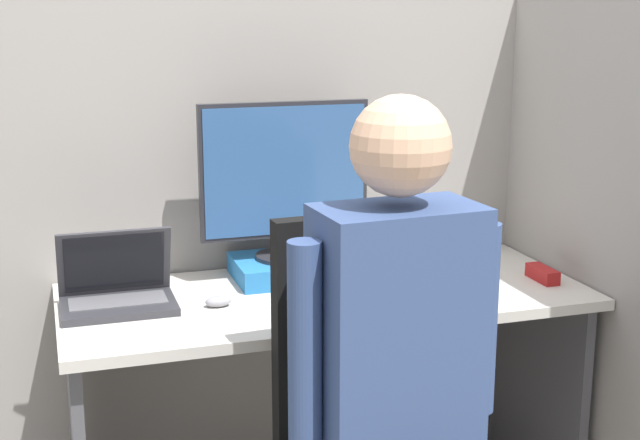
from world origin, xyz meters
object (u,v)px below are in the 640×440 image
laptop (117,292)px  coffee_mug (398,253)px  paper_box (286,268)px  stapler (543,274)px  carrot_toy (343,302)px  monitor (285,177)px  person (404,370)px

laptop → coffee_mug: laptop is taller
paper_box → coffee_mug: coffee_mug is taller
laptop → stapler: bearing=-6.1°
stapler → carrot_toy: carrot_toy is taller
paper_box → carrot_toy: (0.07, -0.33, -0.01)m
laptop → carrot_toy: 0.61m
monitor → laptop: 0.58m
monitor → person: 0.92m
laptop → carrot_toy: bearing=-20.1°
paper_box → coffee_mug: (0.36, -0.01, 0.02)m
laptop → stapler: 1.23m
paper_box → laptop: (-0.50, -0.12, 0.01)m
paper_box → carrot_toy: 0.34m
laptop → stapler: (1.22, -0.13, -0.02)m
monitor → stapler: size_ratio=4.05×
stapler → person: (-0.71, -0.63, 0.04)m
paper_box → stapler: (0.72, -0.25, -0.01)m
paper_box → carrot_toy: bearing=-78.8°
monitor → coffee_mug: bearing=-1.3°
monitor → laptop: monitor is taller
person → paper_box: bearing=90.5°
paper_box → monitor: monitor is taller
carrot_toy → person: (-0.06, -0.55, 0.04)m
monitor → person: bearing=-89.5°
paper_box → laptop: laptop is taller
stapler → carrot_toy: (-0.65, -0.08, 0.01)m
carrot_toy → coffee_mug: (0.29, 0.33, 0.02)m
carrot_toy → person: bearing=-95.9°
paper_box → coffee_mug: 0.36m
laptop → carrot_toy: laptop is taller
carrot_toy → coffee_mug: bearing=48.0°
coffee_mug → stapler: bearing=-34.8°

